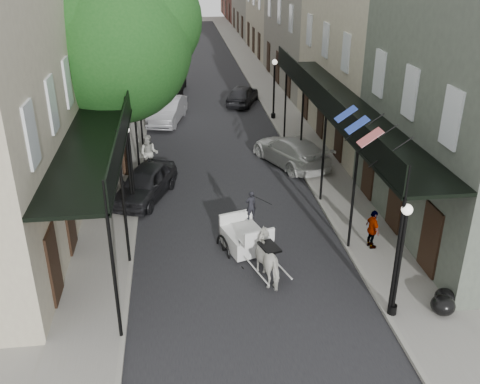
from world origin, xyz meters
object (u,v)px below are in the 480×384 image
object	(u,v)px
car_right_far	(242,95)
car_right_near	(291,151)
lamppost_right_far	(274,88)
pedestrian_walking	(149,154)
car_left_mid	(167,110)
tree_far	(139,15)
car_left_far	(167,84)
pedestrian_sidewalk_right	(373,229)
lamppost_right_near	(400,259)
pedestrian_sidewalk_left	(135,96)
lamppost_left	(129,168)
tree_near	(124,39)
horse	(270,259)
carriage	(241,221)
car_left_near	(145,183)

from	to	relation	value
car_right_far	car_right_near	bearing A→B (deg)	116.07
lamppost_right_far	pedestrian_walking	bearing A→B (deg)	-135.07
car_right_near	lamppost_right_far	bearing A→B (deg)	-115.92
car_left_mid	car_right_near	size ratio (longest dim) A/B	0.93
tree_far	lamppost_right_far	bearing A→B (deg)	-36.51
car_left_mid	car_left_far	world-z (taller)	car_left_mid
pedestrian_walking	pedestrian_sidewalk_right	world-z (taller)	pedestrian_walking
pedestrian_sidewalk_right	car_right_far	xyz separation A→B (m)	(-2.20, 19.95, -0.18)
lamppost_right_near	car_right_far	size ratio (longest dim) A/B	0.91
lamppost_right_far	pedestrian_sidewalk_left	bearing A→B (deg)	157.53
pedestrian_walking	car_left_far	bearing A→B (deg)	96.84
pedestrian_sidewalk_left	car_right_far	world-z (taller)	pedestrian_sidewalk_left
pedestrian_walking	car_left_mid	distance (m)	7.94
lamppost_right_near	pedestrian_sidewalk_right	world-z (taller)	lamppost_right_near
lamppost_left	pedestrian_walking	world-z (taller)	lamppost_left
tree_far	car_right_far	distance (m)	8.89
tree_far	car_left_far	bearing A→B (deg)	35.39
tree_near	pedestrian_sidewalk_right	size ratio (longest dim) A/B	6.41
pedestrian_sidewalk_left	car_left_mid	size ratio (longest dim) A/B	0.31
horse	tree_far	bearing A→B (deg)	-94.87
lamppost_right_near	tree_near	bearing A→B (deg)	124.27
pedestrian_sidewalk_right	pedestrian_sidewalk_left	bearing A→B (deg)	17.86
pedestrian_sidewalk_left	car_left_mid	world-z (taller)	pedestrian_sidewalk_left
tree_far	carriage	world-z (taller)	tree_far
car_left_mid	car_right_far	bearing A→B (deg)	47.00
car_left_near	tree_far	bearing A→B (deg)	113.77
pedestrian_walking	car_right_far	world-z (taller)	pedestrian_walking
tree_near	lamppost_right_near	size ratio (longest dim) A/B	2.60
horse	car_left_mid	size ratio (longest dim) A/B	0.40
car_left_far	car_right_near	size ratio (longest dim) A/B	1.09
lamppost_right_near	lamppost_right_far	bearing A→B (deg)	90.00
lamppost_left	car_right_far	distance (m)	17.20
lamppost_left	horse	xyz separation A→B (m)	(4.88, -5.52, -1.27)
tree_near	lamppost_right_far	world-z (taller)	tree_near
lamppost_right_near	pedestrian_sidewalk_left	bearing A→B (deg)	110.56
lamppost_left	car_left_near	bearing A→B (deg)	69.41
lamppost_right_near	pedestrian_sidewalk_left	size ratio (longest dim) A/B	2.52
pedestrian_sidewalk_left	car_left_mid	xyz separation A→B (m)	(2.18, -3.37, -0.09)
tree_near	car_left_mid	xyz separation A→B (m)	(1.60, 8.13, -5.72)
horse	pedestrian_walking	bearing A→B (deg)	-83.54
tree_near	car_right_far	bearing A→B (deg)	59.64
pedestrian_sidewalk_left	lamppost_right_far	bearing A→B (deg)	128.80
tree_far	carriage	xyz separation A→B (m)	(4.32, -21.36, -4.82)
pedestrian_walking	car_right_far	xyz separation A→B (m)	(6.10, 11.36, -0.25)
pedestrian_sidewalk_right	carriage	bearing A→B (deg)	70.32
car_left_near	tree_near	bearing A→B (deg)	123.43
lamppost_left	carriage	size ratio (longest dim) A/B	1.42
pedestrian_walking	car_right_far	size ratio (longest dim) A/B	0.46
car_left_mid	pedestrian_walking	bearing A→B (deg)	-83.26
tree_far	pedestrian_sidewalk_left	bearing A→B (deg)	-102.03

